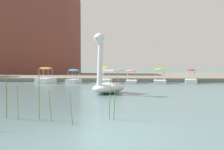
# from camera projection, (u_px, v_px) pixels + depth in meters

# --- Properties ---
(ground_plane) EXTENTS (508.27, 508.27, 0.00)m
(ground_plane) POSITION_uv_depth(u_px,v_px,m) (90.00, 136.00, 6.58)
(ground_plane) COLOR slate
(shore_bank_far) EXTENTS (156.01, 22.90, 0.41)m
(shore_bank_far) POSITION_uv_depth(u_px,v_px,m) (118.00, 76.00, 39.00)
(shore_bank_far) COLOR #6B665B
(shore_bank_far) RESTS_ON ground_plane
(swan_boat) EXTENTS (2.65, 3.03, 3.59)m
(swan_boat) POSITION_uv_depth(u_px,v_px,m) (107.00, 81.00, 16.42)
(swan_boat) COLOR white
(swan_boat) RESTS_ON ground_plane
(pedal_boat_red) EXTENTS (1.42, 2.14, 1.40)m
(pedal_boat_red) POSITION_uv_depth(u_px,v_px,m) (191.00, 79.00, 25.80)
(pedal_boat_red) COLOR white
(pedal_boat_red) RESTS_ON ground_plane
(pedal_boat_lime) EXTENTS (1.35, 1.96, 1.43)m
(pedal_boat_lime) POSITION_uv_depth(u_px,v_px,m) (160.00, 79.00, 25.90)
(pedal_boat_lime) COLOR white
(pedal_boat_lime) RESTS_ON ground_plane
(pedal_boat_pink) EXTENTS (1.13, 1.81, 1.32)m
(pedal_boat_pink) POSITION_uv_depth(u_px,v_px,m) (131.00, 79.00, 26.05)
(pedal_boat_pink) COLOR white
(pedal_boat_pink) RESTS_ON ground_plane
(pedal_boat_yellow) EXTENTS (1.41, 2.08, 1.59)m
(pedal_boat_yellow) POSITION_uv_depth(u_px,v_px,m) (105.00, 79.00, 25.97)
(pedal_boat_yellow) COLOR white
(pedal_boat_yellow) RESTS_ON ground_plane
(pedal_boat_cyan) EXTENTS (1.36, 2.01, 1.36)m
(pedal_boat_cyan) POSITION_uv_depth(u_px,v_px,m) (74.00, 79.00, 26.07)
(pedal_boat_cyan) COLOR white
(pedal_boat_cyan) RESTS_ON ground_plane
(pedal_boat_orange) EXTENTS (1.65, 2.38, 1.54)m
(pedal_boat_orange) POSITION_uv_depth(u_px,v_px,m) (46.00, 78.00, 26.30)
(pedal_boat_orange) COLOR white
(pedal_boat_orange) RESTS_ON ground_plane
(apartment_block) EXTENTS (22.67, 9.54, 12.52)m
(apartment_block) POSITION_uv_depth(u_px,v_px,m) (8.00, 35.00, 43.86)
(apartment_block) COLOR brown
(apartment_block) RESTS_ON shore_bank_far
(reed_clump_foreground) EXTENTS (3.85, 1.64, 1.46)m
(reed_clump_foreground) POSITION_uv_depth(u_px,v_px,m) (40.00, 101.00, 8.34)
(reed_clump_foreground) COLOR #4C7F33
(reed_clump_foreground) RESTS_ON ground_plane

